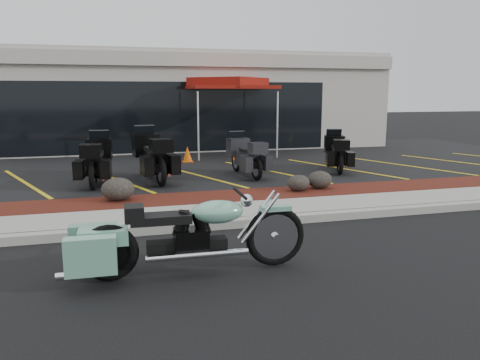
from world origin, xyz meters
name	(u,v)px	position (x,y,z in m)	size (l,w,h in m)	color
ground	(257,241)	(0.00, 0.00, 0.00)	(90.00, 90.00, 0.00)	black
curb	(242,222)	(0.00, 0.90, 0.07)	(24.00, 0.25, 0.15)	gray
sidewalk	(233,213)	(0.00, 1.60, 0.07)	(24.00, 1.20, 0.15)	gray
mulch_bed	(219,199)	(0.00, 2.80, 0.08)	(24.00, 1.20, 0.16)	#3B0D0D
upper_lot	(183,164)	(0.00, 8.20, 0.07)	(26.00, 9.60, 0.15)	black
dealership_building	(162,102)	(0.00, 14.47, 2.01)	(18.00, 8.16, 4.00)	#A49F94
boulder_left	(118,189)	(-2.15, 2.94, 0.40)	(0.69, 0.57, 0.49)	black
boulder_mid	(298,183)	(1.89, 2.85, 0.35)	(0.53, 0.44, 0.37)	black
boulder_right	(320,180)	(2.49, 2.99, 0.37)	(0.59, 0.49, 0.42)	black
hero_cruiser	(275,228)	(-0.09, -1.14, 0.56)	(3.17, 0.80, 1.12)	#77B99E
touring_black_front	(100,154)	(-2.55, 5.82, 0.79)	(2.22, 0.85, 1.29)	black
touring_black_mid	(145,150)	(-1.37, 5.93, 0.84)	(2.39, 0.91, 1.39)	black
touring_grey	(236,151)	(1.20, 5.85, 0.74)	(2.03, 0.78, 1.18)	#29292E
touring_black_rear	(333,148)	(4.31, 5.97, 0.73)	(2.01, 0.77, 1.17)	black
traffic_cone	(187,154)	(0.14, 8.19, 0.40)	(0.33, 0.33, 0.50)	#D75507
popup_canopy	(229,85)	(1.94, 9.76, 2.67)	(3.59, 3.59, 2.78)	silver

